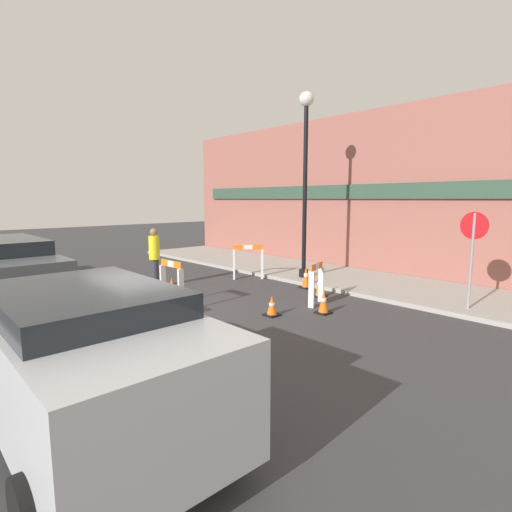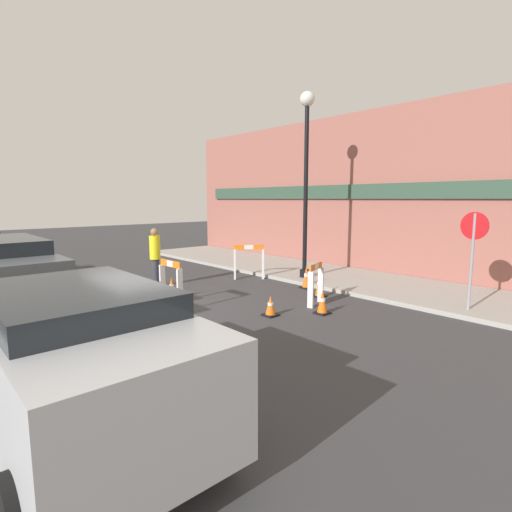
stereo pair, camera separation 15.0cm
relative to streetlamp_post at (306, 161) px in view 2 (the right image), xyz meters
name	(u,v)px [view 2 (the right image)]	position (x,y,z in m)	size (l,w,h in m)	color
ground_plane	(153,309)	(-0.12, -5.13, -3.68)	(60.00, 60.00, 0.00)	#38383A
sidewalk_slab	(321,274)	(-0.12, 1.00, -3.63)	(18.00, 3.27, 0.11)	#9E9B93
storefront_facade	(354,193)	(-0.12, 2.71, -0.93)	(18.00, 0.22, 5.50)	#93564C
streetlamp_post	(306,161)	(0.00, 0.00, 0.00)	(0.44, 0.44, 5.59)	black
stop_sign	(473,245)	(4.91, -0.08, -2.12)	(0.60, 0.07, 2.16)	gray
barricade_0	(316,283)	(2.14, -2.01, -3.15)	(0.34, 0.71, 1.02)	white
barricade_1	(249,260)	(-1.32, -1.17, -3.07)	(0.69, 0.84, 1.11)	white
barricade_2	(171,283)	(0.07, -4.76, -3.07)	(0.82, 0.16, 1.13)	white
traffic_cone_0	(270,306)	(2.08, -3.46, -3.47)	(0.30, 0.30, 0.45)	black
traffic_cone_1	(306,277)	(0.78, -0.80, -3.36)	(0.30, 0.30, 0.67)	black
traffic_cone_2	(322,302)	(2.73, -2.48, -3.42)	(0.30, 0.30, 0.55)	black
traffic_cone_3	(172,288)	(-0.73, -4.29, -3.41)	(0.30, 0.30, 0.57)	black
traffic_cone_4	(320,286)	(1.70, -1.32, -3.38)	(0.30, 0.30, 0.62)	black
person_worker	(155,255)	(-2.28, -3.93, -2.75)	(0.41, 0.41, 1.71)	#33333D
parked_car_2	(78,352)	(3.93, -8.07, -2.75)	(3.84, 1.88, 1.64)	#B7BABF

